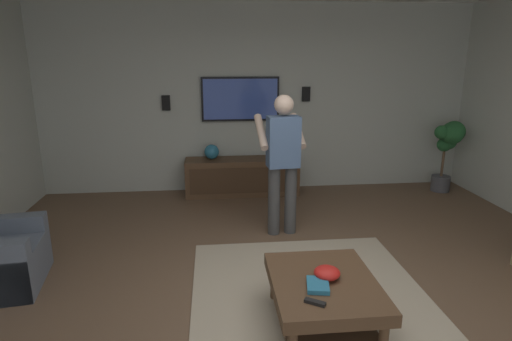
{
  "coord_description": "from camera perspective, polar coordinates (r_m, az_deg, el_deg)",
  "views": [
    {
      "loc": [
        -3.11,
        0.7,
        2.06
      ],
      "look_at": [
        1.07,
        0.27,
        0.91
      ],
      "focal_mm": 29.79,
      "sensor_mm": 36.0,
      "label": 1
    }
  ],
  "objects": [
    {
      "name": "tv",
      "position": [
        6.47,
        -2.11,
        9.57
      ],
      "size": [
        0.05,
        1.17,
        0.66
      ],
      "rotation": [
        0.0,
        0.0,
        3.14
      ],
      "color": "black"
    },
    {
      "name": "potted_plant_tall",
      "position": [
        7.08,
        24.5,
        3.42
      ],
      "size": [
        0.4,
        0.46,
        1.11
      ],
      "color": "#4C4C51",
      "rests_on": "ground"
    },
    {
      "name": "remote_black",
      "position": [
        3.09,
        7.92,
        -17.12
      ],
      "size": [
        0.12,
        0.15,
        0.02
      ],
      "primitive_type": "cube",
      "rotation": [
        0.0,
        0.0,
        0.99
      ],
      "color": "black",
      "rests_on": "coffee_table"
    },
    {
      "name": "wall_speaker_right",
      "position": [
        6.51,
        -11.99,
        8.88
      ],
      "size": [
        0.06,
        0.12,
        0.22
      ],
      "primitive_type": "cube",
      "color": "black"
    },
    {
      "name": "media_console",
      "position": [
        6.45,
        -1.87,
        -0.81
      ],
      "size": [
        0.45,
        1.7,
        0.55
      ],
      "rotation": [
        0.0,
        0.0,
        3.14
      ],
      "color": "#513823",
      "rests_on": "ground"
    },
    {
      "name": "bowl",
      "position": [
        3.39,
        9.52,
        -13.39
      ],
      "size": [
        0.2,
        0.2,
        0.09
      ],
      "primitive_type": "ellipsoid",
      "color": "red",
      "rests_on": "coffee_table"
    },
    {
      "name": "coffee_table",
      "position": [
        3.44,
        9.05,
        -15.82
      ],
      "size": [
        1.0,
        0.8,
        0.4
      ],
      "color": "#513823",
      "rests_on": "ground"
    },
    {
      "name": "remote_white",
      "position": [
        3.28,
        8.37,
        -15.07
      ],
      "size": [
        0.04,
        0.15,
        0.02
      ],
      "primitive_type": "cube",
      "rotation": [
        0.0,
        0.0,
        1.57
      ],
      "color": "white",
      "rests_on": "coffee_table"
    },
    {
      "name": "wall_speaker_left",
      "position": [
        6.62,
        6.73,
        10.16
      ],
      "size": [
        0.06,
        0.12,
        0.22
      ],
      "primitive_type": "cube",
      "color": "black"
    },
    {
      "name": "area_rug",
      "position": [
        3.76,
        8.05,
        -18.06
      ],
      "size": [
        2.69,
        2.07,
        0.01
      ],
      "primitive_type": "cube",
      "color": "tan",
      "rests_on": "ground"
    },
    {
      "name": "ground_plane",
      "position": [
        3.8,
        6.05,
        -17.71
      ],
      "size": [
        8.06,
        8.06,
        0.0
      ],
      "primitive_type": "plane",
      "color": "brown"
    },
    {
      "name": "book",
      "position": [
        3.28,
        8.3,
        -14.99
      ],
      "size": [
        0.25,
        0.2,
        0.04
      ],
      "primitive_type": "cube",
      "rotation": [
        0.0,
        0.0,
        6.1
      ],
      "color": "teal",
      "rests_on": "coffee_table"
    },
    {
      "name": "person_standing",
      "position": [
        4.88,
        3.6,
        1.86
      ],
      "size": [
        0.57,
        0.57,
        1.64
      ],
      "rotation": [
        0.0,
        0.0,
        0.09
      ],
      "color": "#3F3F3F",
      "rests_on": "ground"
    },
    {
      "name": "vase_round",
      "position": [
        6.39,
        -5.97,
        2.52
      ],
      "size": [
        0.22,
        0.22,
        0.22
      ],
      "primitive_type": "sphere",
      "color": "teal",
      "rests_on": "media_console"
    },
    {
      "name": "wall_back_tv",
      "position": [
        6.59,
        0.27,
        9.59
      ],
      "size": [
        0.1,
        6.74,
        2.82
      ],
      "primitive_type": "cube",
      "color": "#B2B7AD",
      "rests_on": "ground"
    }
  ]
}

